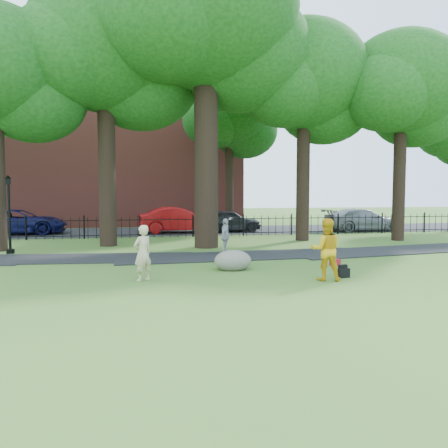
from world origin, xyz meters
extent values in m
plane|color=#365C20|center=(0.00, 0.00, 0.00)|extent=(120.00, 120.00, 0.00)
cube|color=black|center=(1.00, 3.90, 0.00)|extent=(36.07, 3.85, 0.03)
cube|color=black|center=(0.00, 16.00, 0.00)|extent=(80.00, 7.00, 0.02)
cube|color=black|center=(0.00, 12.00, 1.02)|extent=(44.00, 0.04, 0.04)
cube|color=black|center=(0.00, 12.00, 0.18)|extent=(44.00, 0.04, 0.04)
cube|color=brown|center=(-4.00, 24.00, 6.00)|extent=(18.00, 8.00, 12.00)
cylinder|color=black|center=(0.00, 7.00, 5.25)|extent=(1.10, 1.10, 10.50)
ellipsoid|color=#103D11|center=(0.00, 7.00, 10.80)|extent=(8.40, 8.40, 7.14)
ellipsoid|color=#103D11|center=(1.89, 8.05, 9.30)|extent=(6.72, 6.72, 5.71)
ellipsoid|color=#103D11|center=(-1.68, 6.16, 9.90)|extent=(6.30, 6.30, 5.36)
ellipsoid|color=#103D11|center=(-7.65, 8.25, 6.82)|extent=(4.80, 4.80, 4.08)
cylinder|color=black|center=(-4.50, 8.50, 4.55)|extent=(0.80, 0.80, 9.10)
ellipsoid|color=#103D11|center=(-4.50, 8.50, 9.36)|extent=(7.20, 7.20, 6.12)
ellipsoid|color=#103D11|center=(-2.88, 9.40, 8.06)|extent=(5.76, 5.76, 4.90)
ellipsoid|color=#103D11|center=(-5.94, 7.78, 8.58)|extent=(5.40, 5.40, 4.59)
cylinder|color=black|center=(5.50, 9.00, 4.20)|extent=(0.70, 0.70, 8.40)
ellipsoid|color=#103D11|center=(5.50, 9.00, 8.64)|extent=(6.60, 6.60, 5.61)
ellipsoid|color=#103D11|center=(6.98, 9.82, 7.44)|extent=(5.28, 5.28, 4.49)
ellipsoid|color=#103D11|center=(4.18, 8.34, 7.92)|extent=(4.95, 4.95, 4.21)
cylinder|color=black|center=(10.50, 8.00, 4.02)|extent=(0.64, 0.64, 8.05)
ellipsoid|color=#103D11|center=(10.50, 8.00, 8.28)|extent=(6.20, 6.20, 5.27)
ellipsoid|color=#103D11|center=(11.89, 8.78, 7.13)|extent=(4.96, 4.96, 4.22)
ellipsoid|color=#103D11|center=(9.26, 7.38, 7.59)|extent=(4.65, 4.65, 3.95)
imported|color=#C9B38A|center=(-3.00, -0.33, 0.80)|extent=(0.70, 0.65, 1.60)
imported|color=orange|center=(2.16, -1.29, 0.89)|extent=(1.02, 0.88, 1.78)
imported|color=#A1A1A5|center=(0.35, 4.30, 0.75)|extent=(0.69, 0.95, 1.50)
ellipsoid|color=#5D564E|center=(-0.09, 0.91, 0.36)|extent=(1.46, 1.28, 0.72)
cylinder|color=black|center=(-8.34, 6.54, 1.43)|extent=(0.11, 0.11, 2.87)
cylinder|color=black|center=(-8.34, 6.54, 0.09)|extent=(0.32, 0.32, 0.18)
cube|color=black|center=(-8.34, 6.54, 3.00)|extent=(0.25, 0.25, 0.27)
cone|color=black|center=(-8.34, 6.54, 3.18)|extent=(0.29, 0.29, 0.14)
cube|color=black|center=(2.84, -1.00, 0.14)|extent=(0.41, 0.30, 0.28)
cube|color=maroon|center=(3.55, 1.00, 0.12)|extent=(0.40, 0.33, 0.23)
imported|color=maroon|center=(-0.59, 14.82, 0.82)|extent=(5.10, 2.10, 1.64)
imported|color=#0C0F40|center=(-10.18, 15.50, 0.76)|extent=(5.51, 2.58, 1.53)
imported|color=black|center=(2.67, 14.80, 0.73)|extent=(4.51, 2.42, 1.46)
imported|color=gray|center=(11.56, 13.67, 0.75)|extent=(5.17, 2.13, 1.49)
camera|label=1|loc=(-3.15, -12.91, 2.50)|focal=35.00mm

